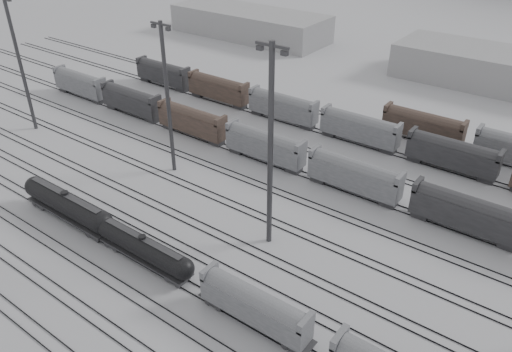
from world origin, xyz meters
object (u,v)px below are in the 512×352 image
Objects in this scene: tank_car_a at (67,204)px; tank_car_b at (144,248)px; hopper_car_a at (255,305)px; light_mast_a at (20,61)px; light_mast_c at (270,146)px.

tank_car_a is 15.77m from tank_car_b.
tank_car_a is at bearing -180.00° from hopper_car_a.
light_mast_c is at bearing -1.76° from light_mast_a.
tank_car_b is at bearing -17.39° from light_mast_a.
light_mast_a is 57.74m from light_mast_c.
tank_car_a reaches higher than tank_car_b.
hopper_car_a is 18.97m from light_mast_c.
light_mast_a is at bearing 167.10° from hopper_car_a.
tank_car_a is 0.68× the size of light_mast_c.
light_mast_c is (25.90, 13.13, 11.88)m from tank_car_a.
tank_car_b is 51.11m from light_mast_a.
hopper_car_a is at bearing 0.00° from tank_car_b.
light_mast_c reaches higher than tank_car_a.
light_mast_c is (10.13, 13.13, 12.17)m from tank_car_b.
tank_car_b is 17.49m from hopper_car_a.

